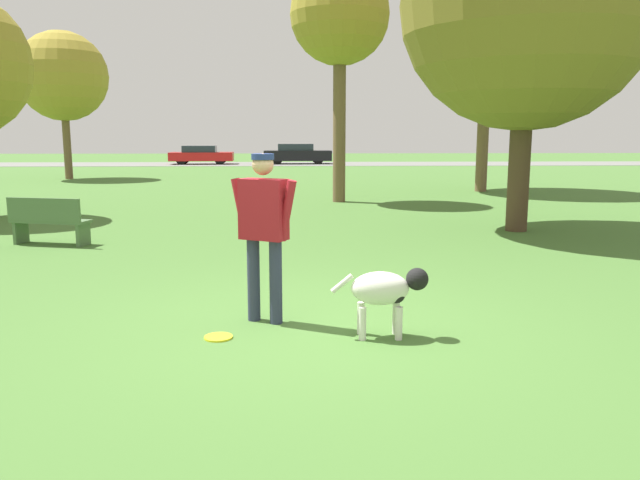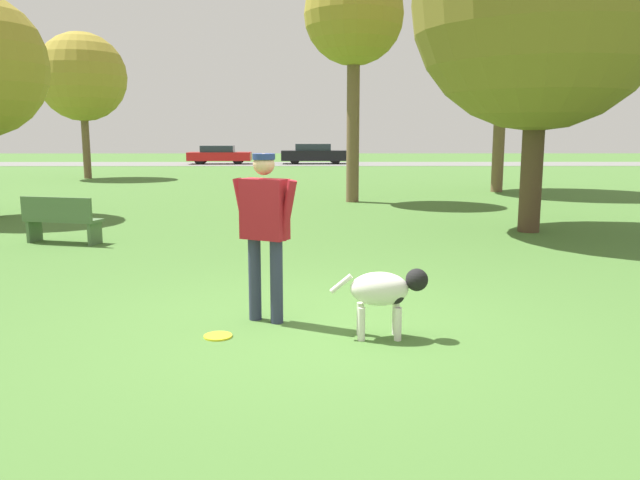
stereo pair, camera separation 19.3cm
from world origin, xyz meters
TOP-DOWN VIEW (x-y plane):
  - ground_plane at (0.00, 0.00)m, footprint 120.00×120.00m
  - far_road_strip at (0.00, 35.71)m, footprint 120.00×6.00m
  - person at (-0.39, 0.15)m, footprint 0.70×0.42m
  - dog at (0.78, -0.39)m, footprint 0.93×0.33m
  - frisbee at (-0.81, -0.38)m, footprint 0.27×0.27m
  - tree_mid_center at (1.18, 11.87)m, footprint 2.76×2.76m
  - tree_far_right at (6.28, 15.07)m, footprint 5.04×5.04m
  - tree_near_right at (4.38, 6.20)m, footprint 4.89×4.89m
  - tree_far_left at (-10.04, 21.79)m, footprint 3.80×3.80m
  - parked_car_red at (-6.31, 35.62)m, footprint 4.20×1.94m
  - parked_car_black at (0.01, 35.85)m, footprint 4.53×1.98m
  - park_bench at (-4.40, 4.86)m, footprint 1.46×0.74m

SIDE VIEW (x-z plane):
  - ground_plane at x=0.00m, z-range 0.00..0.00m
  - far_road_strip at x=0.00m, z-range 0.00..0.01m
  - frisbee at x=-0.81m, z-range 0.00..0.02m
  - park_bench at x=-4.40m, z-range 0.03..0.87m
  - dog at x=0.78m, z-range 0.12..0.80m
  - parked_car_red at x=-6.31m, z-range 0.01..1.22m
  - parked_car_black at x=0.01m, z-range 0.00..1.33m
  - person at x=-0.39m, z-range 0.17..1.90m
  - tree_far_left at x=-10.04m, z-range 1.23..7.54m
  - tree_near_right at x=4.38m, z-range 0.98..7.84m
  - tree_mid_center at x=1.18m, z-range 1.83..8.41m
  - tree_far_right at x=6.28m, z-range 1.35..9.12m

